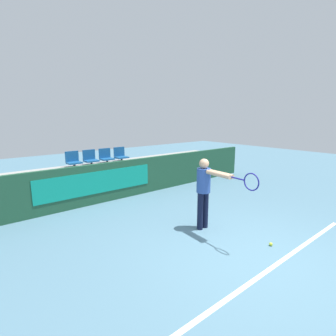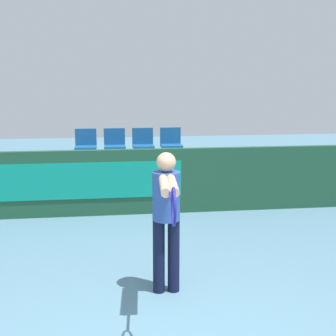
{
  "view_description": "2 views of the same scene",
  "coord_description": "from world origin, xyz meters",
  "views": [
    {
      "loc": [
        -3.88,
        -2.3,
        2.45
      ],
      "look_at": [
        0.3,
        2.72,
        1.13
      ],
      "focal_mm": 28.0,
      "sensor_mm": 36.0,
      "label": 1
    },
    {
      "loc": [
        -0.44,
        -3.4,
        2.33
      ],
      "look_at": [
        0.35,
        2.64,
        1.14
      ],
      "focal_mm": 50.0,
      "sensor_mm": 36.0,
      "label": 2
    }
  ],
  "objects": [
    {
      "name": "ground_plane",
      "position": [
        0.0,
        0.0,
        0.0
      ],
      "size": [
        30.0,
        30.0,
        0.0
      ],
      "primitive_type": "plane",
      "color": "slate"
    },
    {
      "name": "court_baseline",
      "position": [
        0.0,
        -0.41,
        0.0
      ],
      "size": [
        5.46,
        0.08,
        0.01
      ],
      "color": "white",
      "rests_on": "ground"
    },
    {
      "name": "barrier_wall",
      "position": [
        -0.02,
        4.42,
        0.57
      ],
      "size": [
        10.75,
        0.14,
        1.13
      ],
      "color": "#1E4C33",
      "rests_on": "ground"
    },
    {
      "name": "bleacher_tier_front",
      "position": [
        0.0,
        5.01,
        0.2
      ],
      "size": [
        10.35,
        1.02,
        0.39
      ],
      "color": "#9E9E99",
      "rests_on": "ground"
    },
    {
      "name": "bleacher_tier_middle",
      "position": [
        0.0,
        6.03,
        0.39
      ],
      "size": [
        10.35,
        1.02,
        0.79
      ],
      "color": "#9E9E99",
      "rests_on": "ground"
    },
    {
      "name": "stadium_chair_0",
      "position": [
        -0.88,
        5.13,
        0.61
      ],
      "size": [
        0.43,
        0.38,
        0.51
      ],
      "color": "#333333",
      "rests_on": "bleacher_tier_front"
    },
    {
      "name": "stadium_chair_1",
      "position": [
        -0.29,
        5.13,
        0.61
      ],
      "size": [
        0.43,
        0.38,
        0.51
      ],
      "color": "#333333",
      "rests_on": "bleacher_tier_front"
    },
    {
      "name": "stadium_chair_2",
      "position": [
        0.29,
        5.13,
        0.61
      ],
      "size": [
        0.43,
        0.38,
        0.51
      ],
      "color": "#333333",
      "rests_on": "bleacher_tier_front"
    },
    {
      "name": "stadium_chair_3",
      "position": [
        0.88,
        5.13,
        0.61
      ],
      "size": [
        0.43,
        0.38,
        0.51
      ],
      "color": "#333333",
      "rests_on": "bleacher_tier_front"
    },
    {
      "name": "stadium_chair_4",
      "position": [
        -0.88,
        6.15,
        1.0
      ],
      "size": [
        0.43,
        0.38,
        0.51
      ],
      "color": "#333333",
      "rests_on": "bleacher_tier_middle"
    },
    {
      "name": "stadium_chair_5",
      "position": [
        -0.29,
        6.15,
        1.0
      ],
      "size": [
        0.43,
        0.38,
        0.51
      ],
      "color": "#333333",
      "rests_on": "bleacher_tier_middle"
    },
    {
      "name": "stadium_chair_6",
      "position": [
        0.29,
        6.15,
        1.0
      ],
      "size": [
        0.43,
        0.38,
        0.51
      ],
      "color": "#333333",
      "rests_on": "bleacher_tier_middle"
    },
    {
      "name": "stadium_chair_7",
      "position": [
        0.88,
        6.15,
        1.0
      ],
      "size": [
        0.43,
        0.38,
        0.51
      ],
      "color": "#333333",
      "rests_on": "bleacher_tier_middle"
    },
    {
      "name": "tennis_player",
      "position": [
        0.16,
        1.3,
        0.95
      ],
      "size": [
        0.3,
        1.51,
        1.56
      ],
      "rotation": [
        0.0,
        0.0,
        -0.08
      ],
      "color": "black",
      "rests_on": "ground"
    },
    {
      "name": "tennis_ball",
      "position": [
        0.58,
        -0.01,
        0.03
      ],
      "size": [
        0.07,
        0.07,
        0.07
      ],
      "color": "#CCDB33",
      "rests_on": "ground"
    }
  ]
}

